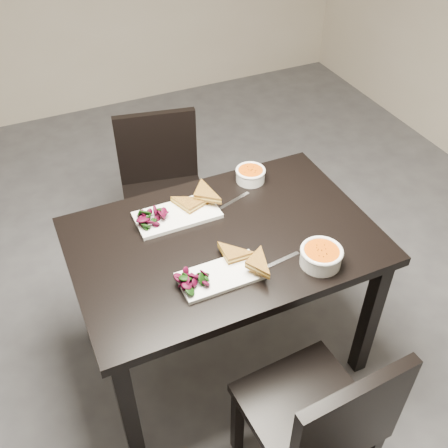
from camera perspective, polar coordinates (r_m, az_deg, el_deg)
name	(u,v)px	position (r m, az deg, el deg)	size (l,w,h in m)	color
ground	(160,342)	(2.68, -6.97, -12.71)	(5.00, 5.00, 0.00)	#47474C
table	(224,255)	(2.14, 0.00, -3.42)	(1.20, 0.80, 0.75)	black
chair_near	(322,420)	(1.92, 10.64, -20.25)	(0.44, 0.44, 0.85)	black
chair_far	(162,185)	(2.80, -6.74, 4.27)	(0.49, 0.49, 0.85)	black
plate_near	(220,276)	(1.91, -0.39, -5.67)	(0.31, 0.15, 0.02)	white
sandwich_near	(235,262)	(1.92, 1.21, -4.12)	(0.15, 0.11, 0.05)	#A47222
salad_near	(195,279)	(1.86, -3.21, -5.98)	(0.10, 0.09, 0.04)	black
soup_bowl_near	(321,256)	(1.97, 10.56, -3.41)	(0.16, 0.16, 0.07)	white
cutlery_near	(279,261)	(1.98, 6.04, -4.08)	(0.18, 0.02, 0.00)	silver
plate_far	(177,215)	(2.17, -5.14, 0.98)	(0.34, 0.17, 0.02)	white
sandwich_far	(193,206)	(2.15, -3.44, 1.95)	(0.17, 0.13, 0.06)	#A47222
salad_far	(153,216)	(2.13, -7.71, 0.92)	(0.11, 0.10, 0.05)	black
soup_bowl_far	(250,174)	(2.35, 2.90, 5.46)	(0.13, 0.13, 0.06)	white
cutlery_far	(233,201)	(2.24, 1.01, 2.50)	(0.18, 0.02, 0.00)	silver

